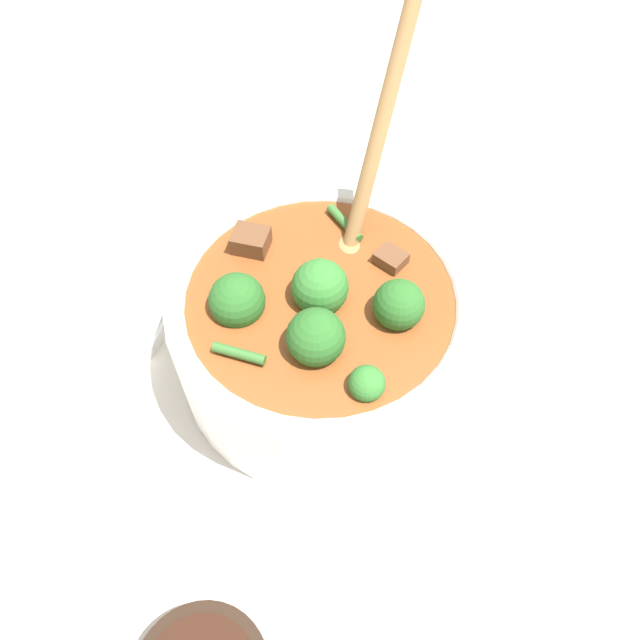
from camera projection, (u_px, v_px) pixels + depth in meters
name	position (u px, v px, depth m)	size (l,w,h in m)	color
ground_plane	(320.00, 364.00, 0.52)	(4.00, 4.00, 0.00)	silver
stew_bowl	(320.00, 324.00, 0.47)	(0.26, 0.22, 0.27)	white
empty_plate	(62.00, 310.00, 0.54)	(0.19, 0.19, 0.02)	white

